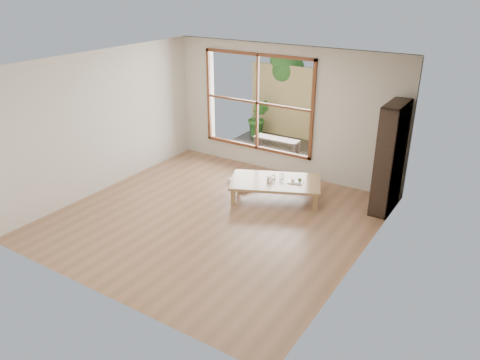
% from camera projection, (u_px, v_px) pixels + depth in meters
% --- Properties ---
extents(ground, '(5.00, 5.00, 0.00)m').
position_uv_depth(ground, '(215.00, 217.00, 8.00)').
color(ground, '#9D6F4E').
rests_on(ground, ground).
extents(low_table, '(1.85, 1.50, 0.35)m').
position_uv_depth(low_table, '(275.00, 183.00, 8.56)').
color(low_table, '#A2794E').
rests_on(low_table, ground).
extents(floor_cushion, '(0.76, 0.76, 0.08)m').
position_uv_depth(floor_cushion, '(248.00, 182.00, 9.25)').
color(floor_cushion, silver).
rests_on(floor_cushion, ground).
extents(bookshelf, '(0.31, 0.86, 1.91)m').
position_uv_depth(bookshelf, '(390.00, 158.00, 7.93)').
color(bookshelf, '#32241C').
rests_on(bookshelf, ground).
extents(glass_tall, '(0.07, 0.07, 0.13)m').
position_uv_depth(glass_tall, '(269.00, 180.00, 8.43)').
color(glass_tall, silver).
rests_on(glass_tall, low_table).
extents(glass_mid, '(0.07, 0.07, 0.10)m').
position_uv_depth(glass_mid, '(282.00, 176.00, 8.60)').
color(glass_mid, silver).
rests_on(glass_mid, low_table).
extents(glass_short, '(0.07, 0.07, 0.09)m').
position_uv_depth(glass_short, '(274.00, 177.00, 8.58)').
color(glass_short, silver).
rests_on(glass_short, low_table).
extents(glass_small, '(0.07, 0.07, 0.09)m').
position_uv_depth(glass_small, '(271.00, 179.00, 8.52)').
color(glass_small, silver).
rests_on(glass_small, low_table).
extents(food_tray, '(0.31, 0.26, 0.08)m').
position_uv_depth(food_tray, '(296.00, 181.00, 8.47)').
color(food_tray, white).
rests_on(food_tray, low_table).
extents(deck, '(2.80, 2.00, 0.05)m').
position_uv_depth(deck, '(281.00, 151.00, 11.04)').
color(deck, '#393129').
rests_on(deck, ground).
extents(garden_bench, '(1.07, 0.33, 0.34)m').
position_uv_depth(garden_bench, '(277.00, 141.00, 10.76)').
color(garden_bench, '#32241C').
rests_on(garden_bench, deck).
extents(bamboo_fence, '(2.80, 0.06, 1.80)m').
position_uv_depth(bamboo_fence, '(302.00, 104.00, 11.45)').
color(bamboo_fence, tan).
rests_on(bamboo_fence, ground).
extents(shrub_right, '(1.03, 0.95, 0.94)m').
position_uv_depth(shrub_right, '(330.00, 128.00, 11.00)').
color(shrub_right, '#326725').
rests_on(shrub_right, deck).
extents(shrub_left, '(0.65, 0.59, 0.97)m').
position_uv_depth(shrub_left, '(259.00, 118.00, 11.76)').
color(shrub_left, '#326725').
rests_on(shrub_left, deck).
extents(garden_tree, '(1.04, 0.85, 2.22)m').
position_uv_depth(garden_tree, '(284.00, 70.00, 11.72)').
color(garden_tree, '#4C3D2D').
rests_on(garden_tree, ground).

